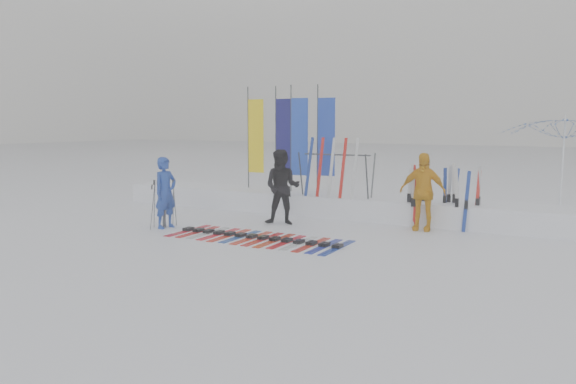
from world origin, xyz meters
The scene contains 11 objects.
ground centered at (0.00, 0.00, 0.00)m, with size 120.00×120.00×0.00m, color white.
snow_bank centered at (0.00, 4.60, 0.30)m, with size 14.00×1.60×0.60m, color white.
person_blue centered at (-2.83, 0.66, 0.91)m, with size 0.66×0.43×1.81m, color #1B3B9F.
person_black centered at (-0.47, 2.52, 0.99)m, with size 0.96×0.75×1.98m, color black.
person_yellow centered at (2.98, 3.48, 0.97)m, with size 1.14×0.47×1.94m, color #E7A00F.
tent_canopy centered at (5.94, 6.31, 1.46)m, with size 3.19×3.25×2.93m, color white.
ski_row centered at (-0.05, 0.60, 0.04)m, with size 4.20×1.69×0.07m.
pole_cluster centered at (-2.93, 0.69, 0.60)m, with size 0.45×0.85×1.25m.
feather_flags centered at (-1.51, 4.86, 2.24)m, with size 3.01×0.28×3.20m.
ski_rack centered at (0.33, 4.20, 1.38)m, with size 2.04×0.80×1.23m.
upright_skis centered at (3.27, 4.13, 0.77)m, with size 1.75×0.99×1.65m.
Camera 1 is at (6.66, -10.24, 2.66)m, focal length 35.00 mm.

